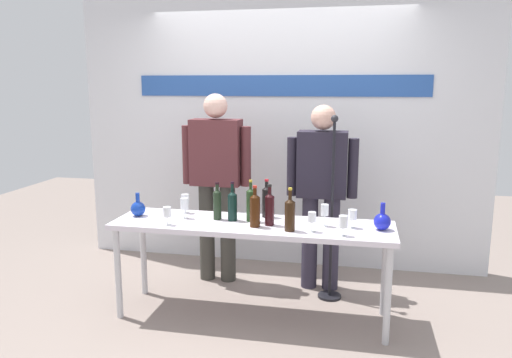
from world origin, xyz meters
TOP-DOWN VIEW (x-y plane):
  - ground_plane at (0.00, 0.00)m, footprint 10.00×10.00m
  - back_wall at (0.00, 1.29)m, footprint 4.05×0.11m
  - display_table at (0.00, 0.00)m, footprint 2.14×0.57m
  - decanter_blue_left at (-0.94, 0.01)m, footprint 0.12×0.12m
  - decanter_blue_right at (0.96, 0.01)m, footprint 0.12×0.12m
  - presenter_left at (-0.47, 0.67)m, footprint 0.64×0.22m
  - presenter_right at (0.47, 0.67)m, footprint 0.61×0.22m
  - wine_bottle_0 at (0.31, -0.14)m, footprint 0.08×0.08m
  - wine_bottle_1 at (-0.16, 0.04)m, footprint 0.07×0.07m
  - wine_bottle_2 at (0.08, 0.20)m, footprint 0.07×0.07m
  - wine_bottle_3 at (0.04, -0.09)m, footprint 0.08×0.08m
  - wine_bottle_4 at (-0.29, 0.05)m, footprint 0.06×0.06m
  - wine_bottle_5 at (-0.02, 0.05)m, footprint 0.07×0.07m
  - wine_bottle_6 at (0.14, -0.03)m, footprint 0.07×0.07m
  - wine_glass_left_0 at (-0.61, -0.18)m, footprint 0.06×0.06m
  - wine_glass_left_1 at (-0.60, 0.19)m, footprint 0.06×0.06m
  - wine_glass_left_2 at (-0.55, 0.03)m, footprint 0.06×0.06m
  - wine_glass_right_0 at (0.47, -0.13)m, footprint 0.06×0.06m
  - wine_glass_right_1 at (0.69, -0.19)m, footprint 0.06×0.06m
  - wine_glass_right_2 at (0.75, 0.02)m, footprint 0.07×0.07m
  - wine_glass_right_3 at (0.55, 0.03)m, footprint 0.06×0.06m
  - microphone_stand at (0.58, 0.48)m, footprint 0.20×0.20m

SIDE VIEW (x-z plane):
  - ground_plane at x=0.00m, z-range 0.00..0.00m
  - microphone_stand at x=0.58m, z-range -0.26..1.30m
  - display_table at x=0.00m, z-range 0.31..1.07m
  - decanter_blue_left at x=-0.94m, z-range 0.73..0.92m
  - decanter_blue_right at x=0.96m, z-range 0.73..0.93m
  - wine_glass_left_0 at x=-0.61m, z-range 0.79..0.93m
  - wine_glass_right_2 at x=0.75m, z-range 0.79..0.93m
  - wine_glass_right_1 at x=0.69m, z-range 0.79..0.93m
  - wine_glass_right_0 at x=0.47m, z-range 0.79..0.94m
  - wine_glass_left_2 at x=-0.55m, z-range 0.79..0.96m
  - wine_glass_left_1 at x=-0.60m, z-range 0.80..0.95m
  - wine_glass_right_3 at x=0.55m, z-range 0.80..0.97m
  - wine_bottle_1 at x=-0.16m, z-range 0.73..1.04m
  - wine_bottle_0 at x=0.31m, z-range 0.73..1.05m
  - wine_bottle_4 at x=-0.29m, z-range 0.74..1.04m
  - wine_bottle_6 at x=0.14m, z-range 0.74..1.05m
  - wine_bottle_2 at x=0.08m, z-range 0.74..1.05m
  - wine_bottle_3 at x=0.04m, z-range 0.74..1.05m
  - wine_bottle_5 at x=-0.02m, z-range 0.74..1.06m
  - presenter_right at x=0.47m, z-range 0.12..1.75m
  - presenter_left at x=-0.47m, z-range 0.14..1.86m
  - back_wall at x=0.00m, z-range 0.00..3.00m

